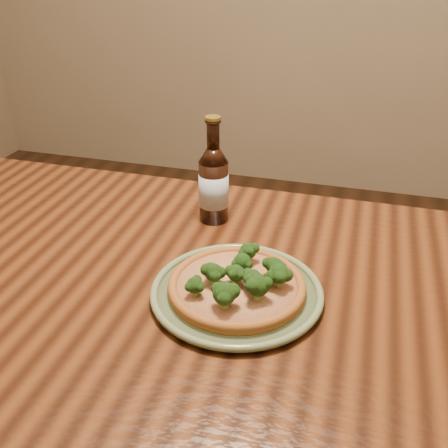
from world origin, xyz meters
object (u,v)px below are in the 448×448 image
(plate, at_px, (237,292))
(table, at_px, (180,321))
(beer_bottle, at_px, (214,184))
(pizza, at_px, (238,285))

(plate, bearing_deg, table, 174.82)
(beer_bottle, bearing_deg, plate, -73.80)
(table, distance_m, plate, 0.16)
(table, bearing_deg, beer_bottle, 91.37)
(table, xyz_separation_m, pizza, (0.12, -0.01, 0.12))
(pizza, bearing_deg, table, 174.36)
(pizza, height_order, beer_bottle, beer_bottle)
(table, distance_m, beer_bottle, 0.32)
(plate, xyz_separation_m, beer_bottle, (-0.12, 0.27, 0.08))
(pizza, xyz_separation_m, beer_bottle, (-0.13, 0.27, 0.06))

